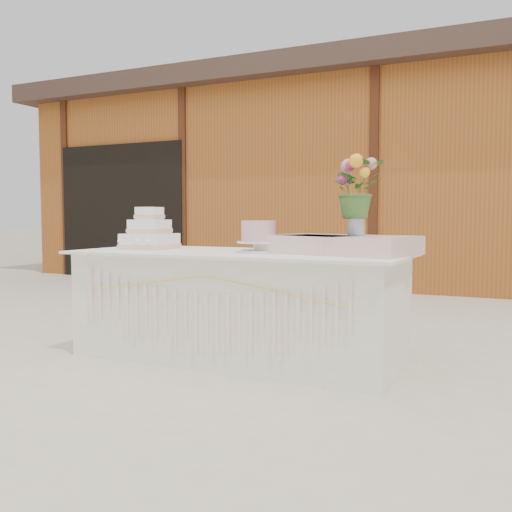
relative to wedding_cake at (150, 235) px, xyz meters
The scene contains 9 objects.
ground 1.18m from the wedding_cake, ahead, with size 80.00×80.00×0.00m, color beige.
barn 6.07m from the wedding_cake, 82.65° to the left, with size 12.60×4.60×3.30m.
cake_table 0.92m from the wedding_cake, ahead, with size 2.40×1.00×0.77m.
wedding_cake is the anchor object (origin of this frame).
pink_cake_stand 0.95m from the wedding_cake, ahead, with size 0.31×0.31×0.22m.
satin_runner 1.50m from the wedding_cake, ahead, with size 0.97×0.56×0.12m, color #FAD0C9.
flower_vase 1.61m from the wedding_cake, ahead, with size 0.12×0.12×0.16m, color silver.
bouquet 1.65m from the wedding_cake, ahead, with size 0.34×0.30×0.38m, color #3E6C2B.
loose_flowers 0.26m from the wedding_cake, behind, with size 0.16×0.38×0.02m, color pink, non-canonical shape.
Camera 1 is at (1.84, -3.61, 1.02)m, focal length 40.00 mm.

